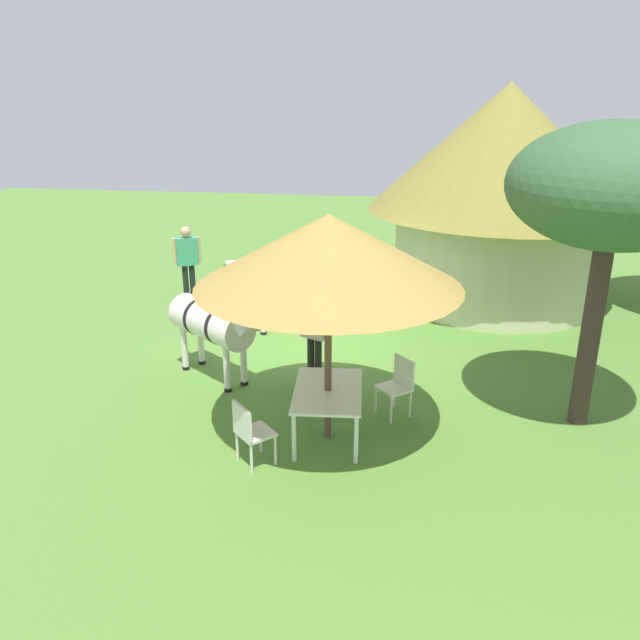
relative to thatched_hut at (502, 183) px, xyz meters
The scene contains 11 objects.
ground_plane 5.78m from the thatched_hut, 44.95° to the right, with size 36.00×36.00×0.00m, color #538233.
thatched_hut is the anchor object (origin of this frame).
shade_umbrella 7.40m from the thatched_hut, 23.70° to the right, with size 3.52×3.52×3.20m.
patio_dining_table 7.67m from the thatched_hut, 23.70° to the right, with size 1.51×1.05×0.74m.
patio_chair_near_hut 8.85m from the thatched_hut, 26.92° to the right, with size 0.61×0.61×0.90m.
patio_chair_east_end 6.66m from the thatched_hut, 18.68° to the right, with size 0.61×0.60×0.90m.
guest_beside_umbrella 6.36m from the thatched_hut, 34.04° to the right, with size 0.37×0.55×1.65m.
standing_watcher 7.24m from the thatched_hut, 79.90° to the right, with size 0.41×0.57×1.77m.
zebra_nearest_camera 5.37m from the thatched_hut, 58.87° to the right, with size 1.23×2.07×1.59m.
zebra_by_umbrella 7.45m from the thatched_hut, 44.96° to the right, with size 1.56×1.92×1.54m.
acacia_tree_behind_hut 5.89m from the thatched_hut, ahead, with size 2.79×2.79×4.32m.
Camera 1 is at (11.04, 1.68, 4.71)m, focal length 35.62 mm.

